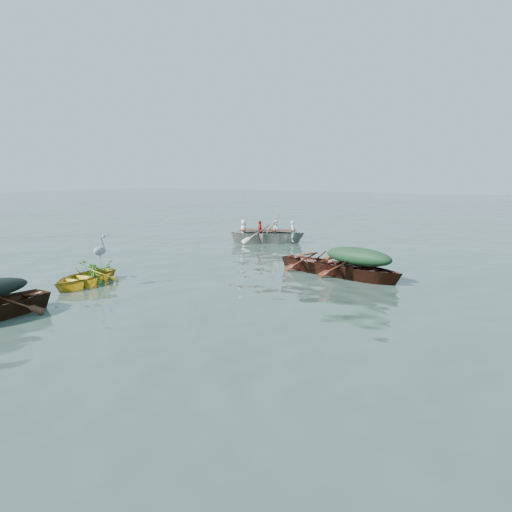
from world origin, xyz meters
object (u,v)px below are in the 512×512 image
at_px(yellow_dinghy, 84,285).
at_px(heron, 100,256).
at_px(green_tarp_boat, 358,279).
at_px(rowed_boat, 268,243).
at_px(open_wooden_boat, 320,273).

bearing_deg(yellow_dinghy, heron, 5.19).
distance_m(green_tarp_boat, rowed_boat, 8.10).
distance_m(green_tarp_boat, heron, 7.26).
distance_m(open_wooden_boat, rowed_boat, 6.89).
height_order(green_tarp_boat, rowed_boat, rowed_boat).
bearing_deg(green_tarp_boat, heron, 143.03).
xyz_separation_m(yellow_dinghy, green_tarp_boat, (6.21, 4.60, 0.00)).
distance_m(green_tarp_boat, open_wooden_boat, 1.39).
bearing_deg(open_wooden_boat, rowed_boat, 58.84).
distance_m(yellow_dinghy, green_tarp_boat, 7.73).
height_order(yellow_dinghy, open_wooden_boat, open_wooden_boat).
xyz_separation_m(yellow_dinghy, open_wooden_boat, (4.87, 4.96, 0.00)).
relative_size(yellow_dinghy, heron, 3.09).
xyz_separation_m(green_tarp_boat, heron, (-5.68, -4.44, 0.83)).
height_order(rowed_boat, heron, heron).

